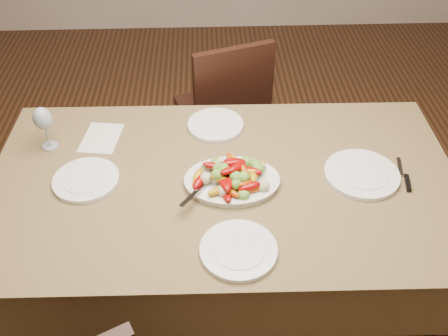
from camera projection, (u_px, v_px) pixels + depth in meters
floor at (243, 302)px, 2.40m from camera, size 6.00×6.00×0.00m
dining_table at (224, 244)px, 2.19m from camera, size 1.85×1.07×0.76m
chair_far at (220, 110)px, 2.80m from camera, size 0.54×0.54×0.95m
serving_platter at (232, 182)px, 1.91m from camera, size 0.36×0.27×0.02m
roasted_vegetables at (232, 171)px, 1.88m from camera, size 0.29×0.20×0.09m
serving_spoon at (215, 182)px, 1.86m from camera, size 0.27×0.20×0.03m
plate_left at (86, 180)px, 1.93m from camera, size 0.25×0.25×0.02m
plate_right at (362, 174)px, 1.95m from camera, size 0.29×0.29×0.02m
plate_far at (216, 125)px, 2.20m from camera, size 0.25×0.25×0.02m
plate_near at (239, 250)px, 1.66m from camera, size 0.26×0.26×0.02m
wine_glass at (45, 127)px, 2.03m from camera, size 0.08×0.08×0.20m
menu_card at (101, 138)px, 2.14m from camera, size 0.18×0.23×0.00m
table_knife at (404, 176)px, 1.95m from camera, size 0.05×0.20×0.01m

